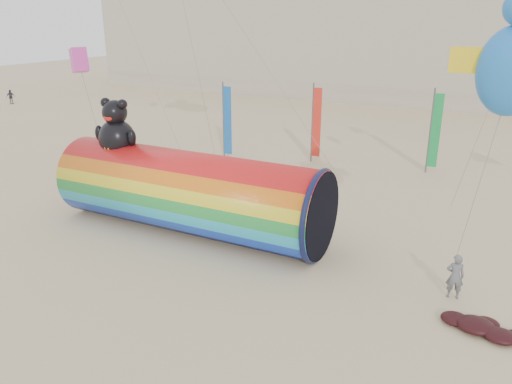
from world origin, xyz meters
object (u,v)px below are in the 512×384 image
at_px(hotel_building, 332,6).
at_px(fabric_bundle, 482,327).
at_px(kite_handler, 455,276).
at_px(windsock_assembly, 189,190).

height_order(hotel_building, fabric_bundle, hotel_building).
bearing_deg(kite_handler, windsock_assembly, -16.49).
relative_size(hotel_building, fabric_bundle, 23.06).
xyz_separation_m(kite_handler, fabric_bundle, (1.07, -1.72, -0.65)).
xyz_separation_m(hotel_building, windsock_assembly, (9.12, -44.38, -8.39)).
xyz_separation_m(hotel_building, fabric_bundle, (21.54, -46.75, -10.14)).
relative_size(hotel_building, kite_handler, 36.81).
bearing_deg(windsock_assembly, kite_handler, -3.30).
distance_m(kite_handler, fabric_bundle, 2.13).
xyz_separation_m(hotel_building, kite_handler, (20.47, -45.03, -9.49)).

